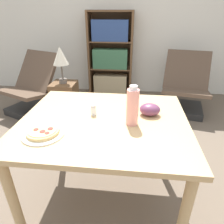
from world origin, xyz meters
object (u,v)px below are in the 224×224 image
(pizza_on_plate, at_px, (43,132))
(grape_bunch, at_px, (150,110))
(lounge_chair_near, at_px, (32,94))
(side_table, at_px, (65,100))
(salt_shaker, at_px, (93,110))
(table_lamp, at_px, (60,58))
(lounge_chair_far, at_px, (184,93))
(bookshelf, at_px, (110,57))
(drink_bottle, at_px, (132,107))

(pizza_on_plate, distance_m, grape_bunch, 0.72)
(lounge_chair_near, distance_m, side_table, 0.56)
(salt_shaker, xyz_separation_m, lounge_chair_near, (-1.26, 1.46, -0.53))
(lounge_chair_near, distance_m, table_lamp, 0.81)
(grape_bunch, relative_size, lounge_chair_far, 0.16)
(bookshelf, height_order, side_table, bookshelf)
(drink_bottle, height_order, bookshelf, bookshelf)
(lounge_chair_far, xyz_separation_m, table_lamp, (-1.77, -0.39, 0.59))
(drink_bottle, distance_m, lounge_chair_near, 2.27)
(lounge_chair_near, height_order, table_lamp, table_lamp)
(drink_bottle, distance_m, side_table, 1.88)
(drink_bottle, bearing_deg, bookshelf, 99.79)
(side_table, bearing_deg, bookshelf, 60.92)
(drink_bottle, height_order, table_lamp, drink_bottle)
(grape_bunch, distance_m, bookshelf, 2.39)
(pizza_on_plate, relative_size, table_lamp, 0.51)
(lounge_chair_near, bearing_deg, pizza_on_plate, -36.53)
(grape_bunch, xyz_separation_m, drink_bottle, (-0.12, -0.14, 0.08))
(lounge_chair_near, relative_size, bookshelf, 0.66)
(table_lamp, bearing_deg, salt_shaker, -62.68)
(grape_bunch, distance_m, drink_bottle, 0.20)
(grape_bunch, xyz_separation_m, salt_shaker, (-0.39, -0.04, -0.00))
(drink_bottle, relative_size, lounge_chair_far, 0.30)
(grape_bunch, relative_size, salt_shaker, 1.92)
(drink_bottle, bearing_deg, lounge_chair_near, 134.52)
(drink_bottle, relative_size, side_table, 0.50)
(bookshelf, bearing_deg, salt_shaker, -86.26)
(salt_shaker, relative_size, bookshelf, 0.05)
(pizza_on_plate, relative_size, drink_bottle, 0.96)
(side_table, xyz_separation_m, table_lamp, (-0.00, 0.00, 0.61))
(grape_bunch, bearing_deg, salt_shaker, -174.10)
(pizza_on_plate, height_order, salt_shaker, salt_shaker)
(salt_shaker, distance_m, bookshelf, 2.38)
(pizza_on_plate, xyz_separation_m, side_table, (-0.46, 1.65, -0.53))
(lounge_chair_near, xyz_separation_m, lounge_chair_far, (2.32, 0.29, 0.00))
(pizza_on_plate, xyz_separation_m, grape_bunch, (0.64, 0.32, 0.03))
(side_table, bearing_deg, pizza_on_plate, -74.42)
(pizza_on_plate, bearing_deg, bookshelf, 87.96)
(side_table, bearing_deg, table_lamp, 180.00)
(bookshelf, xyz_separation_m, table_lamp, (-0.55, -1.00, 0.19))
(salt_shaker, distance_m, lounge_chair_far, 2.12)
(drink_bottle, xyz_separation_m, lounge_chair_far, (0.79, 1.85, -0.61))
(pizza_on_plate, bearing_deg, salt_shaker, 48.07)
(side_table, bearing_deg, drink_bottle, -56.28)
(drink_bottle, bearing_deg, pizza_on_plate, -160.61)
(lounge_chair_near, height_order, bookshelf, bookshelf)
(salt_shaker, bearing_deg, lounge_chair_far, 58.95)
(bookshelf, distance_m, side_table, 1.22)
(lounge_chair_near, xyz_separation_m, bookshelf, (1.11, 0.90, 0.40))
(side_table, bearing_deg, lounge_chair_near, 170.52)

